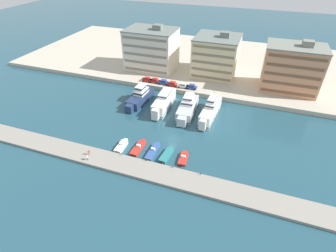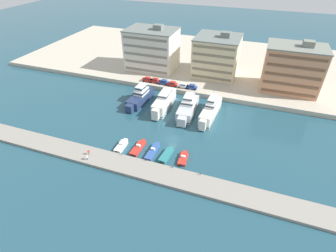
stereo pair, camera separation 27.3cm
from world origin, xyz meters
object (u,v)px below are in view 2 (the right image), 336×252
object	(u,v)px
yacht_ivory_left	(164,102)
car_blue_mid_left	(164,82)
car_red_center_left	(173,84)
car_white_center	(183,85)
yacht_navy_far_left	(140,97)
yacht_silver_mid_left	(188,107)
pedestrian_near_edge	(89,152)
yacht_ivory_center_left	(211,110)
motorboat_blue_mid_left	(153,151)
motorboat_red_left	(138,148)
motorboat_teal_center_left	(166,155)
car_blue_center_right	(192,87)
motorboat_white_far_left	(121,146)
pedestrian_mid_deck	(87,157)
car_red_far_left	(147,79)
motorboat_red_center	(183,159)
car_red_left	(155,80)

from	to	relation	value
yacht_ivory_left	car_blue_mid_left	size ratio (longest dim) A/B	4.35
car_red_center_left	car_white_center	distance (m)	4.19
yacht_navy_far_left	car_white_center	bearing A→B (deg)	46.32
yacht_silver_mid_left	pedestrian_near_edge	size ratio (longest dim) A/B	11.31
yacht_ivory_center_left	motorboat_blue_mid_left	xyz separation A→B (m)	(-10.82, -23.20, -2.06)
yacht_silver_mid_left	motorboat_red_left	bearing A→B (deg)	-108.39
yacht_silver_mid_left	yacht_navy_far_left	bearing A→B (deg)	175.12
motorboat_red_left	motorboat_teal_center_left	xyz separation A→B (m)	(8.51, -0.35, 0.10)
pedestrian_near_edge	motorboat_blue_mid_left	bearing A→B (deg)	25.17
yacht_ivory_center_left	car_blue_center_right	world-z (taller)	yacht_ivory_center_left
motorboat_red_left	car_red_center_left	xyz separation A→B (m)	(-2.60, 37.07, 2.27)
yacht_silver_mid_left	motorboat_white_far_left	distance (m)	26.95
car_red_center_left	pedestrian_mid_deck	world-z (taller)	car_red_center_left
car_white_center	yacht_silver_mid_left	bearing A→B (deg)	-67.15
motorboat_blue_mid_left	motorboat_red_left	bearing A→B (deg)	178.09
yacht_silver_mid_left	pedestrian_mid_deck	bearing A→B (deg)	-118.92
motorboat_red_left	car_red_center_left	world-z (taller)	car_red_center_left
car_red_far_left	car_blue_center_right	xyz separation A→B (m)	(18.49, -0.40, 0.00)
yacht_navy_far_left	yacht_ivory_left	size ratio (longest dim) A/B	0.93
car_red_far_left	car_red_center_left	xyz separation A→B (m)	(10.88, -0.53, 0.00)
car_blue_mid_left	car_blue_center_right	world-z (taller)	same
yacht_navy_far_left	yacht_silver_mid_left	size ratio (longest dim) A/B	0.94
motorboat_red_center	car_blue_mid_left	xyz separation A→B (m)	(-19.49, 37.53, 2.26)
motorboat_teal_center_left	car_red_left	xyz separation A→B (m)	(-18.71, 37.95, 2.17)
yacht_ivory_center_left	car_white_center	bearing A→B (deg)	134.19
yacht_navy_far_left	motorboat_red_left	distance (m)	26.62
yacht_ivory_center_left	car_red_far_left	xyz separation A→B (m)	(-28.72, 14.55, 0.17)
motorboat_blue_mid_left	motorboat_red_center	bearing A→B (deg)	0.82
car_blue_mid_left	car_red_center_left	bearing A→B (deg)	-6.51
car_red_center_left	car_blue_mid_left	bearing A→B (deg)	173.49
car_white_center	car_blue_mid_left	bearing A→B (deg)	177.03
motorboat_blue_mid_left	motorboat_red_center	xyz separation A→B (m)	(8.67, 0.12, -0.03)
yacht_ivory_left	car_blue_mid_left	world-z (taller)	yacht_ivory_left
motorboat_red_left	car_white_center	distance (m)	37.19
yacht_ivory_left	motorboat_red_center	bearing A→B (deg)	-58.81
motorboat_blue_mid_left	car_red_left	bearing A→B (deg)	111.17
yacht_ivory_center_left	car_blue_center_right	size ratio (longest dim) A/B	4.37
pedestrian_near_edge	yacht_navy_far_left	bearing A→B (deg)	89.39
car_red_center_left	motorboat_teal_center_left	bearing A→B (deg)	-73.46
yacht_silver_mid_left	car_blue_center_right	size ratio (longest dim) A/B	4.28
pedestrian_near_edge	motorboat_white_far_left	bearing A→B (deg)	44.97
motorboat_white_far_left	car_blue_center_right	xyz separation A→B (m)	(9.65, 38.31, 2.11)
yacht_ivory_center_left	motorboat_teal_center_left	size ratio (longest dim) A/B	2.61
motorboat_teal_center_left	car_red_center_left	size ratio (longest dim) A/B	1.68
motorboat_teal_center_left	car_blue_center_right	size ratio (longest dim) A/B	1.67
car_red_far_left	pedestrian_mid_deck	distance (m)	46.94
motorboat_red_center	motorboat_blue_mid_left	bearing A→B (deg)	-179.18
yacht_ivory_center_left	car_blue_mid_left	xyz separation A→B (m)	(-21.64, 14.45, 0.17)
car_red_center_left	car_blue_center_right	bearing A→B (deg)	0.94
motorboat_red_left	car_red_far_left	world-z (taller)	car_red_far_left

